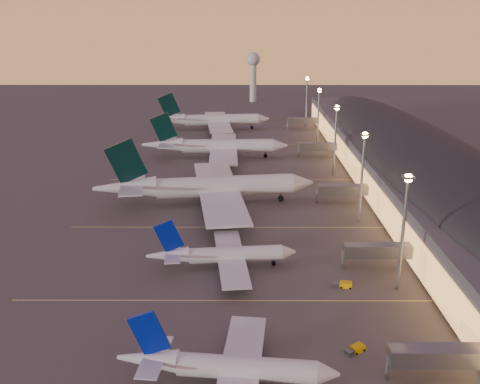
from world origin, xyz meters
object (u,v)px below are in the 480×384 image
(airliner_wide_far, at_px, (211,120))
(radar_tower, at_px, (253,69))
(airliner_narrow_south, at_px, (227,367))
(baggage_tug_c, at_px, (343,285))
(airliner_wide_near, at_px, (206,187))
(airliner_narrow_north, at_px, (222,255))
(airliner_wide_mid, at_px, (215,146))
(baggage_tug_b, at_px, (355,349))

(airliner_wide_far, bearing_deg, radar_tower, 69.75)
(airliner_narrow_south, relative_size, baggage_tug_c, 8.34)
(airliner_wide_far, height_order, baggage_tug_c, airliner_wide_far)
(airliner_wide_near, height_order, radar_tower, radar_tower)
(baggage_tug_c, bearing_deg, airliner_narrow_north, 172.34)
(airliner_wide_mid, height_order, airliner_wide_far, airliner_wide_far)
(airliner_narrow_north, relative_size, airliner_wide_far, 0.58)
(radar_tower, bearing_deg, baggage_tug_c, -86.78)
(airliner_wide_mid, distance_m, baggage_tug_c, 114.50)
(airliner_narrow_south, bearing_deg, airliner_wide_mid, 99.34)
(airliner_narrow_south, xyz_separation_m, airliner_wide_far, (-13.37, 198.22, 1.69))
(airliner_wide_near, height_order, baggage_tug_c, airliner_wide_near)
(airliner_narrow_north, distance_m, airliner_wide_near, 44.21)
(airliner_narrow_north, xyz_separation_m, baggage_tug_b, (24.41, -32.71, -2.71))
(airliner_narrow_south, bearing_deg, airliner_narrow_north, 98.92)
(baggage_tug_b, height_order, baggage_tug_c, baggage_tug_c)
(airliner_narrow_south, bearing_deg, baggage_tug_b, 27.47)
(airliner_narrow_south, bearing_deg, radar_tower, 93.96)
(airliner_wide_mid, relative_size, radar_tower, 1.83)
(airliner_wide_near, distance_m, airliner_wide_mid, 56.70)
(baggage_tug_c, bearing_deg, airliner_wide_near, 133.46)
(airliner_wide_near, relative_size, baggage_tug_c, 15.95)
(airliner_wide_near, bearing_deg, baggage_tug_c, -65.65)
(airliner_narrow_south, distance_m, airliner_wide_far, 198.67)
(airliner_narrow_south, height_order, baggage_tug_b, airliner_narrow_south)
(airliner_narrow_south, bearing_deg, baggage_tug_c, 58.87)
(airliner_wide_mid, height_order, radar_tower, radar_tower)
(airliner_narrow_south, xyz_separation_m, baggage_tug_b, (22.21, 8.79, -2.77))
(radar_tower, bearing_deg, airliner_wide_mid, -96.99)
(airliner_narrow_north, bearing_deg, airliner_narrow_south, -92.87)
(airliner_narrow_south, distance_m, airliner_narrow_north, 41.56)
(airliner_narrow_north, xyz_separation_m, baggage_tug_c, (26.55, -9.21, -2.67))
(airliner_narrow_north, distance_m, airliner_wide_far, 157.12)
(airliner_wide_far, bearing_deg, airliner_wide_near, -93.94)
(airliner_narrow_south, height_order, baggage_tug_c, airliner_narrow_south)
(airliner_narrow_south, xyz_separation_m, airliner_narrow_north, (-2.21, 41.50, -0.06))
(airliner_wide_far, relative_size, radar_tower, 1.86)
(airliner_narrow_south, xyz_separation_m, baggage_tug_c, (24.34, 32.29, -2.73))
(airliner_wide_near, relative_size, airliner_wide_far, 1.13)
(radar_tower, xyz_separation_m, baggage_tug_c, (14.60, -259.10, -21.32))
(baggage_tug_b, distance_m, baggage_tug_c, 23.60)
(baggage_tug_c, bearing_deg, radar_tower, 104.69)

